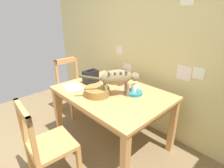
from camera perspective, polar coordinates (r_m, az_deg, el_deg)
wall_rear at (r=2.52m, az=12.74°, el=12.38°), size 4.59×0.11×2.50m
dining_table at (r=2.20m, az=-0.00°, el=-4.48°), size 1.35×0.97×0.76m
cat at (r=1.98m, az=1.84°, el=1.95°), size 0.39×0.59×0.32m
saucer_bowl at (r=2.11m, az=7.11°, el=-2.73°), size 0.20×0.20×0.04m
coffee_mug at (r=2.08m, az=7.27°, el=-1.27°), size 0.12×0.08×0.08m
magazine at (r=2.34m, az=-12.55°, el=-0.93°), size 0.31×0.26×0.01m
book_stack at (r=2.40m, az=2.24°, el=1.00°), size 0.20×0.14×0.06m
wicker_basket at (r=2.06m, az=-4.87°, el=-2.39°), size 0.30×0.30×0.09m
toaster at (r=2.42m, az=-6.87°, el=2.38°), size 0.12×0.20×0.18m
wooden_chair_near at (r=1.94m, az=-20.16°, el=-17.94°), size 0.45×0.45×0.94m
wooden_chair_far at (r=3.11m, az=-12.46°, el=-1.00°), size 0.43×0.43×0.94m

